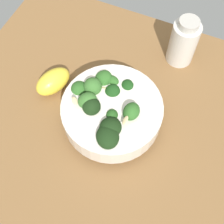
% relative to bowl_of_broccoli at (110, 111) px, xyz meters
% --- Properties ---
extents(ground_plane, '(0.66, 0.66, 0.04)m').
position_rel_bowl_of_broccoli_xyz_m(ground_plane, '(-0.03, -0.01, -0.06)').
color(ground_plane, brown).
extents(bowl_of_broccoli, '(0.20, 0.20, 0.10)m').
position_rel_bowl_of_broccoli_xyz_m(bowl_of_broccoli, '(0.00, 0.00, 0.00)').
color(bowl_of_broccoli, silver).
rests_on(bowl_of_broccoli, ground_plane).
extents(lemon_wedge, '(0.08, 0.10, 0.05)m').
position_rel_bowl_of_broccoli_xyz_m(lemon_wedge, '(-0.15, 0.03, -0.02)').
color(lemon_wedge, yellow).
rests_on(lemon_wedge, ground_plane).
extents(bottle_tall, '(0.06, 0.06, 0.12)m').
position_rel_bowl_of_broccoli_xyz_m(bottle_tall, '(0.08, 0.22, 0.01)').
color(bottle_tall, beige).
rests_on(bottle_tall, ground_plane).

